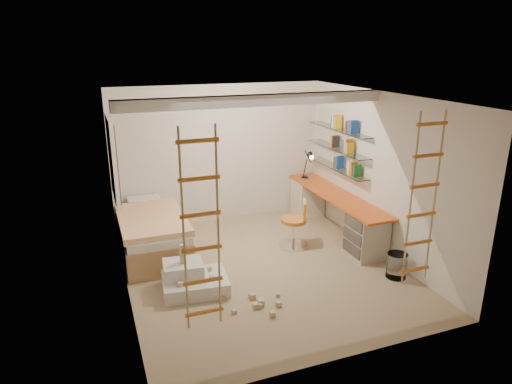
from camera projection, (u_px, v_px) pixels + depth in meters
name	position (u px, v px, depth m)	size (l,w,h in m)	color
floor	(263.00, 269.00, 6.99)	(4.50, 4.50, 0.00)	#9C8964
ceiling_beam	(256.00, 100.00, 6.47)	(4.00, 0.18, 0.16)	white
window_frame	(112.00, 159.00, 7.19)	(0.06, 1.15, 1.35)	white
window_blind	(115.00, 159.00, 7.20)	(0.02, 1.00, 1.20)	#4C2D1E
rope_ladder_left	(201.00, 232.00, 4.51)	(0.41, 0.04, 2.13)	#C57A21
rope_ladder_right	(423.00, 200.00, 5.41)	(0.41, 0.04, 2.13)	#C37E21
waste_bin	(397.00, 265.00, 6.69)	(0.30, 0.30, 0.37)	white
desk	(334.00, 212.00, 8.20)	(0.56, 2.80, 0.75)	#DE581A
shelves	(337.00, 149.00, 8.15)	(0.25, 1.80, 0.71)	white
bed	(152.00, 233.00, 7.48)	(1.02, 2.00, 0.69)	#AD7F51
task_lamp	(309.00, 160.00, 8.81)	(0.14, 0.36, 0.57)	black
swivel_chair	(295.00, 230.00, 7.66)	(0.64, 0.64, 0.83)	#BE7224
play_platform	(192.00, 279.00, 6.36)	(0.96, 0.78, 0.39)	silver
toy_blocks	(230.00, 287.00, 6.11)	(1.31, 1.18, 0.66)	#CCB284
books	(338.00, 143.00, 8.12)	(0.14, 0.70, 0.92)	#1E722D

